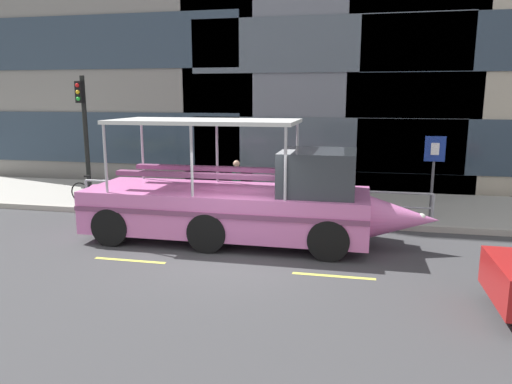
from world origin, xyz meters
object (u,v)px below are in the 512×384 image
object	(u,v)px
parking_sign	(434,162)
pedestrian_mid_left	(237,179)
pedestrian_near_bow	(350,183)
traffic_light_pole	(84,127)
duck_tour_boat	(246,202)
leaned_bicycle	(94,192)

from	to	relation	value
parking_sign	pedestrian_mid_left	xyz separation A→B (m)	(-6.15, -0.13, -0.72)
pedestrian_near_bow	parking_sign	bearing A→B (deg)	-7.02
traffic_light_pole	duck_tour_boat	bearing A→B (deg)	-24.19
pedestrian_near_bow	pedestrian_mid_left	distance (m)	3.70
parking_sign	pedestrian_near_bow	distance (m)	2.61
duck_tour_boat	traffic_light_pole	bearing A→B (deg)	155.81
pedestrian_mid_left	traffic_light_pole	bearing A→B (deg)	-179.01
leaned_bicycle	duck_tour_boat	world-z (taller)	duck_tour_boat
duck_tour_boat	pedestrian_mid_left	size ratio (longest dim) A/B	5.85
leaned_bicycle	pedestrian_mid_left	bearing A→B (deg)	3.02
parking_sign	pedestrian_near_bow	world-z (taller)	parking_sign
traffic_light_pole	pedestrian_near_bow	world-z (taller)	traffic_light_pole
traffic_light_pole	parking_sign	world-z (taller)	traffic_light_pole
leaned_bicycle	duck_tour_boat	size ratio (longest dim) A/B	0.19
parking_sign	duck_tour_boat	xyz separation A→B (m)	(-5.12, -3.10, -0.80)
leaned_bicycle	pedestrian_near_bow	distance (m)	8.81
traffic_light_pole	parking_sign	xyz separation A→B (m)	(11.54, 0.22, -0.94)
parking_sign	duck_tour_boat	world-z (taller)	duck_tour_boat
duck_tour_boat	leaned_bicycle	bearing A→B (deg)	156.16
leaned_bicycle	duck_tour_boat	xyz separation A→B (m)	(6.12, -2.70, 0.51)
duck_tour_boat	pedestrian_near_bow	size ratio (longest dim) A/B	6.14
traffic_light_pole	pedestrian_mid_left	bearing A→B (deg)	0.99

